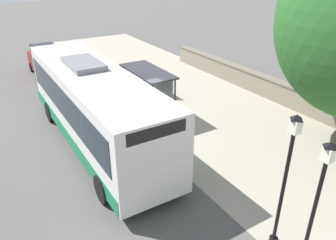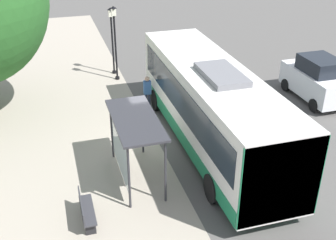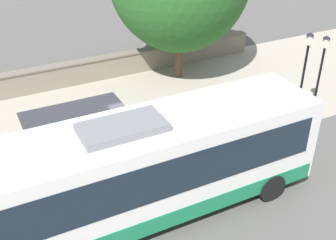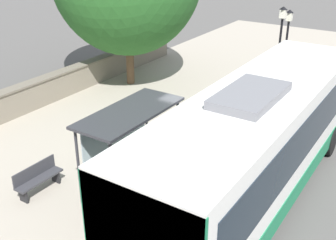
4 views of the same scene
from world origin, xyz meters
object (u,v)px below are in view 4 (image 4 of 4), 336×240
Objects in this scene: pedestrian at (256,109)px; street_lamp_far at (286,43)px; bus_shelter at (127,123)px; street_lamp_near at (280,45)px; bus at (257,141)px; bench at (38,178)px.

street_lamp_far is (-0.72, 5.07, 1.28)m from pedestrian.
bus_shelter is 10.46m from street_lamp_far.
street_lamp_near is (1.15, 9.45, 0.43)m from bus_shelter.
bus is 6.44× the size of pedestrian.
street_lamp_far is at bearing 104.44° from bus.
street_lamp_far is at bearing 83.70° from bus_shelter.
bus_shelter is 2.29× the size of bench.
street_lamp_near is at bearing 74.86° from bench.
bus_shelter is 0.85× the size of street_lamp_near.
bench is (-3.78, -7.19, -0.52)m from pedestrian.
bus is at bearing -75.56° from street_lamp_far.
street_lamp_far is at bearing 76.01° from bench.
bus reaches higher than bench.
bench is (-1.91, -1.87, -1.53)m from bus_shelter.
bus is at bearing 30.96° from bench.
street_lamp_far reaches higher than pedestrian.
bus is 3.12× the size of bus_shelter.
street_lamp_near is at bearing -89.60° from street_lamp_far.
bus is 8.43m from street_lamp_near.
bus is 9.34m from street_lamp_far.
street_lamp_near is at bearing 83.04° from bus_shelter.
street_lamp_far is (1.15, 10.39, 0.27)m from bus_shelter.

